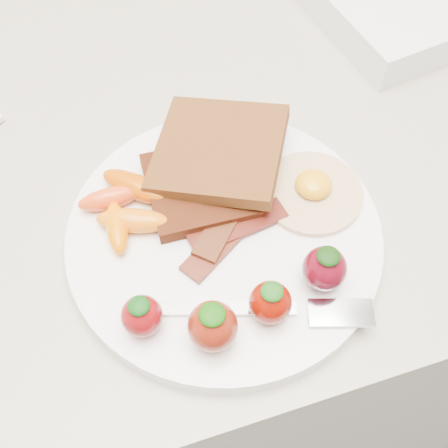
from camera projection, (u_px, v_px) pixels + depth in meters
name	position (u px, v px, depth m)	size (l,w,h in m)	color
counter	(191.00, 310.00, 0.95)	(2.00, 0.60, 0.90)	gray
plate	(224.00, 236.00, 0.49)	(0.27, 0.27, 0.02)	white
toast_lower	(200.00, 187.00, 0.49)	(0.09, 0.09, 0.01)	black
toast_upper	(219.00, 150.00, 0.50)	(0.11, 0.11, 0.01)	#48270F
fried_egg	(312.00, 190.00, 0.49)	(0.11, 0.11, 0.02)	beige
bacon_strips	(229.00, 228.00, 0.47)	(0.10, 0.09, 0.01)	black
baby_carrots	(126.00, 206.00, 0.48)	(0.08, 0.10, 0.02)	#D94417
strawberries	(243.00, 303.00, 0.42)	(0.18, 0.06, 0.05)	maroon
fork	(274.00, 310.00, 0.44)	(0.18, 0.08, 0.00)	silver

